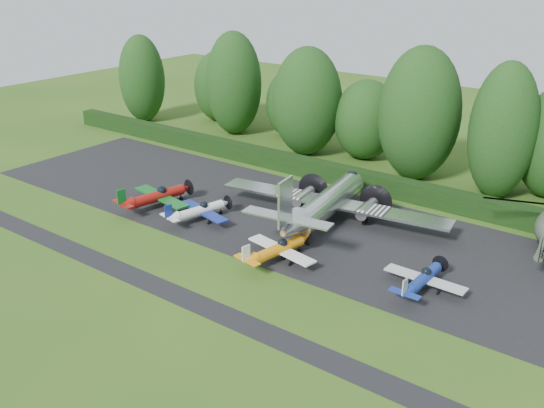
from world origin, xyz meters
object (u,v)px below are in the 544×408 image
Objects in this scene: transport_plane at (326,203)px; light_plane_orange at (277,250)px; light_plane_red at (157,196)px; light_plane_blue at (423,279)px; light_plane_white at (199,211)px.

transport_plane is 3.17× the size of light_plane_orange.
light_plane_red is (-15.04, -6.59, -0.77)m from transport_plane.
light_plane_red is 1.14× the size of light_plane_orange.
light_plane_blue is (12.11, -6.09, -1.00)m from transport_plane.
light_plane_white is 10.72m from light_plane_orange.
light_plane_white reaches higher than light_plane_blue.
transport_plane is at bearing 20.48° from light_plane_white.
transport_plane is at bearing 152.04° from light_plane_blue.
light_plane_blue is (21.69, 0.39, -0.06)m from light_plane_white.
light_plane_blue is (11.20, 2.57, -0.08)m from light_plane_orange.
transport_plane is 2.79× the size of light_plane_red.
light_plane_white is 21.69m from light_plane_blue.
light_plane_white is at bearing 179.76° from light_plane_blue.
light_plane_white is (-9.58, -6.48, -0.94)m from transport_plane.
light_plane_orange is at bearing -18.22° from light_plane_red.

